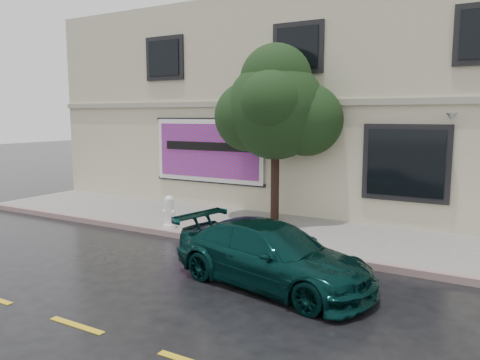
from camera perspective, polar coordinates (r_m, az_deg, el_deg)
The scene contains 9 objects.
ground at distance 10.42m, azimuth -4.33°, elevation -10.18°, with size 90.00×90.00×0.00m, color black.
sidewalk at distance 13.10m, azimuth 3.75°, elevation -6.06°, with size 20.00×3.50×0.15m, color #9C9993.
curb at distance 11.61m, azimuth -0.12°, elevation -7.87°, with size 20.00×0.18×0.16m, color gray.
road_marking at distance 7.97m, azimuth -19.27°, elevation -16.38°, with size 19.00×0.12×0.01m, color gold.
building at distance 18.06m, azimuth 12.05°, elevation 8.56°, with size 20.00×8.12×7.00m.
billboard at distance 15.82m, azimuth -3.94°, elevation 3.60°, with size 4.30×0.16×2.20m.
car at distance 9.00m, azimuth 3.83°, elevation -9.10°, with size 1.82×4.12×1.20m, color #072B29.
street_tree at distance 13.72m, azimuth 4.37°, elevation 8.46°, with size 2.88×2.88×4.67m.
fire_hydrant at distance 13.05m, azimuth -8.60°, elevation -3.89°, with size 0.37×0.34×0.90m.
Camera 1 is at (5.61, -8.16, 3.22)m, focal length 35.00 mm.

